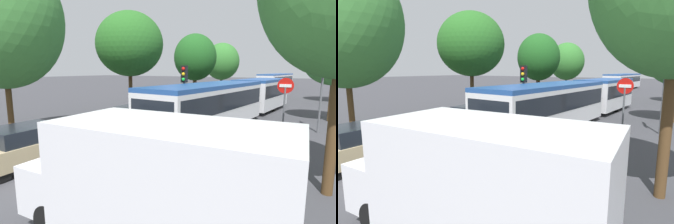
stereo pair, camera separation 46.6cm
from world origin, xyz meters
The scene contains 17 objects.
ground_plane centered at (0.00, 0.00, 0.00)m, with size 200.00×200.00×0.00m, color #3D3D42.
articulated_bus centered at (1.45, 12.27, 1.41)m, with size 3.62×16.62×2.45m.
city_bus_rear centered at (-1.71, 41.69, 1.43)m, with size 3.45×11.64×2.47m.
queued_car_tan centered at (-1.73, 0.61, 0.69)m, with size 1.86×3.98×1.36m.
queued_car_blue centered at (-1.51, 6.24, 0.71)m, with size 1.93×4.13×1.41m.
queued_car_navy centered at (-1.81, 11.65, 0.70)m, with size 1.90×4.08×1.39m.
queued_car_black centered at (-1.78, 16.69, 0.76)m, with size 2.05×4.39×1.49m.
queued_car_graphite centered at (-1.58, 22.46, 0.71)m, with size 1.93×4.14×1.41m.
queued_car_green centered at (-1.76, 27.96, 0.76)m, with size 2.05×4.39×1.49m.
white_van centered at (4.32, -0.31, 1.24)m, with size 5.15×2.37×2.31m.
traffic_light centered at (-0.11, 8.41, 2.50)m, with size 0.35×0.38×3.40m.
no_entry_sign centered at (4.88, 8.88, 1.88)m, with size 0.70×0.08×2.82m.
direction_sign_post centered at (6.19, 11.18, 2.55)m, with size 0.34×1.38×3.60m.
tree_left_near centered at (-5.16, 1.87, 5.09)m, with size 4.99×4.99×8.11m.
tree_left_mid centered at (-5.30, 10.03, 4.88)m, with size 4.58×4.58×7.07m.
tree_left_far centered at (-4.80, 18.85, 4.21)m, with size 4.05×4.05×6.54m.
tree_left_distant centered at (-5.64, 27.94, 4.05)m, with size 4.30×4.30×6.47m.
Camera 2 is at (7.24, -3.66, 3.20)m, focal length 28.00 mm.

